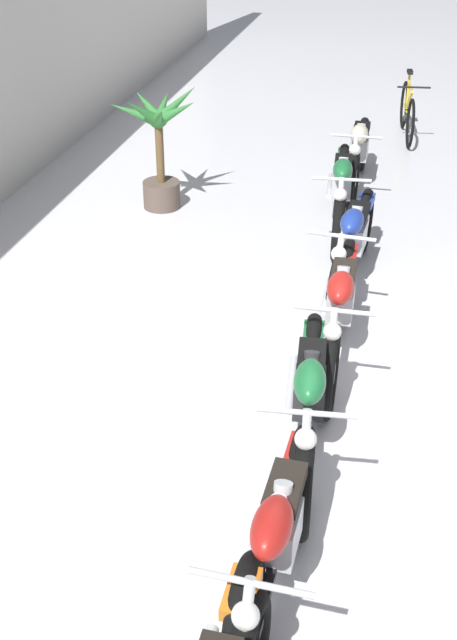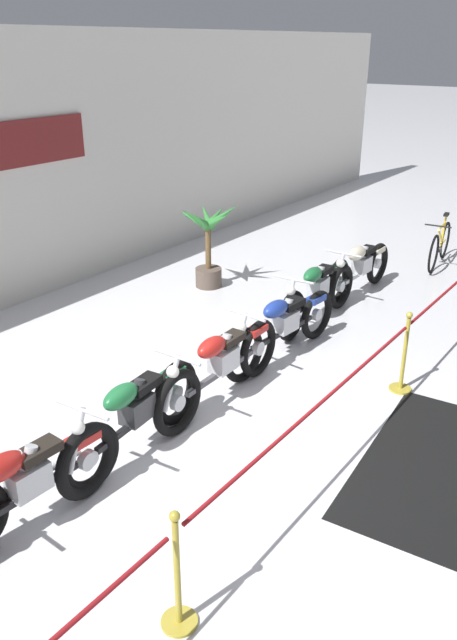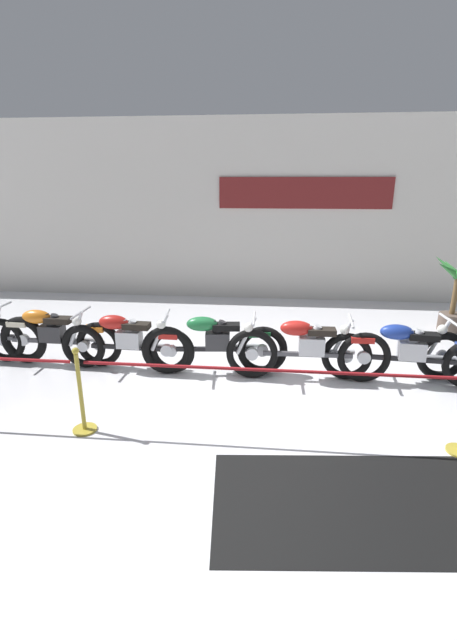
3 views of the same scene
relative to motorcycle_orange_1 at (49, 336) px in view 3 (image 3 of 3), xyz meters
The scene contains 11 objects.
ground_plane 3.49m from the motorcycle_orange_1, 10.59° to the right, with size 120.00×120.00×0.00m, color silver.
back_wall 5.87m from the motorcycle_orange_1, 52.81° to the left, with size 28.00×0.29×4.20m.
motorcycle_orange_1 is the anchor object (origin of this frame).
motorcycle_red_2 1.29m from the motorcycle_orange_1, ahead, with size 2.13×0.62×0.93m.
motorcycle_green_3 2.65m from the motorcycle_orange_1, ahead, with size 2.21×0.62×0.96m.
motorcycle_red_4 4.02m from the motorcycle_orange_1, ahead, with size 2.38×0.62×0.96m.
motorcycle_blue_5 5.43m from the motorcycle_orange_1, ahead, with size 2.39×0.62×0.94m.
potted_palm_left_of_row 7.40m from the motorcycle_orange_1, 18.43° to the left, with size 1.01×1.10×1.53m.
stanchion_far_left 2.65m from the motorcycle_orange_1, 43.76° to the right, with size 12.55×0.28×1.05m.
stanchion_mid_left 2.25m from the motorcycle_orange_1, 53.93° to the right, with size 0.28×0.28×1.05m.
floor_banner 5.13m from the motorcycle_orange_1, 32.36° to the right, with size 2.64×1.43×0.01m, color black.
Camera 3 is at (0.06, -5.39, 2.82)m, focal length 24.00 mm.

